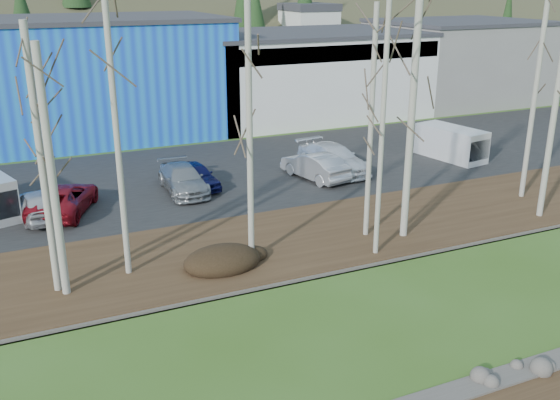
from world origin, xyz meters
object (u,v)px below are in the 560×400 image
car_5 (333,158)px  van_white (453,144)px  car_3 (196,176)px  car_0 (37,204)px  car_4 (315,166)px  car_2 (183,179)px  car_1 (63,199)px

car_5 → van_white: bearing=-12.8°
car_3 → car_0: bearing=-177.3°
car_0 → car_3: (8.10, 1.43, -0.04)m
car_4 → car_5: bearing=-164.6°
car_0 → car_2: size_ratio=0.87×
car_1 → car_2: bearing=-149.3°
car_0 → car_2: car_0 is taller
car_0 → car_3: bearing=-177.4°
car_1 → car_3: 7.00m
car_1 → car_5: 15.10m
car_1 → car_3: (6.90, 1.17, -0.03)m
car_4 → van_white: (9.76, 0.16, 0.22)m
car_2 → car_4: (7.36, -0.83, 0.06)m
car_3 → van_white: van_white is taller
car_0 → car_5: size_ratio=0.77×
car_1 → van_white: bearing=-156.2°
car_3 → van_white: 16.35m
van_white → car_5: bearing=165.5°
car_0 → van_white: 24.41m
car_5 → car_3: bearing=168.9°
car_4 → van_white: size_ratio=0.97×
car_2 → car_3: bearing=28.6°
car_2 → car_5: (9.00, -0.01, 0.09)m
car_1 → car_0: bearing=35.7°
car_3 → car_2: bearing=-159.9°
car_4 → van_white: 9.77m
car_1 → van_white: 23.21m
car_1 → car_3: bearing=-146.7°
car_2 → van_white: size_ratio=1.01×
car_0 → car_4: size_ratio=0.91×
car_3 → car_4: bearing=-18.1°
car_2 → car_3: size_ratio=1.22×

